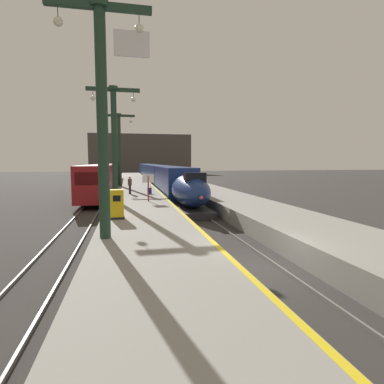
% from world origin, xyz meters
% --- Properties ---
extents(ground_plane, '(260.00, 260.00, 0.00)m').
position_xyz_m(ground_plane, '(0.00, 0.00, 0.00)').
color(ground_plane, '#33302D').
extents(platform_left, '(4.80, 110.00, 1.05)m').
position_xyz_m(platform_left, '(-4.05, 24.75, 0.53)').
color(platform_left, gray).
rests_on(platform_left, ground).
extents(platform_right, '(4.80, 110.00, 1.05)m').
position_xyz_m(platform_right, '(4.05, 24.75, 0.53)').
color(platform_right, gray).
rests_on(platform_right, ground).
extents(platform_left_safety_stripe, '(0.20, 107.80, 0.01)m').
position_xyz_m(platform_left_safety_stripe, '(-1.77, 24.75, 1.05)').
color(platform_left_safety_stripe, yellow).
rests_on(platform_left_safety_stripe, platform_left).
extents(rail_main_left, '(0.08, 110.00, 0.12)m').
position_xyz_m(rail_main_left, '(-0.75, 27.50, 0.06)').
color(rail_main_left, slate).
rests_on(rail_main_left, ground).
extents(rail_main_right, '(0.08, 110.00, 0.12)m').
position_xyz_m(rail_main_right, '(0.75, 27.50, 0.06)').
color(rail_main_right, slate).
rests_on(rail_main_right, ground).
extents(rail_secondary_left, '(0.08, 110.00, 0.12)m').
position_xyz_m(rail_secondary_left, '(-8.85, 27.50, 0.06)').
color(rail_secondary_left, slate).
rests_on(rail_secondary_left, ground).
extents(rail_secondary_right, '(0.08, 110.00, 0.12)m').
position_xyz_m(rail_secondary_right, '(-7.35, 27.50, 0.06)').
color(rail_secondary_right, slate).
rests_on(rail_secondary_right, ground).
extents(highspeed_train_main, '(2.92, 76.35, 3.60)m').
position_xyz_m(highspeed_train_main, '(0.00, 47.03, 1.97)').
color(highspeed_train_main, navy).
rests_on(highspeed_train_main, ground).
extents(regional_train_adjacent, '(2.85, 36.60, 3.80)m').
position_xyz_m(regional_train_adjacent, '(-8.10, 34.12, 2.13)').
color(regional_train_adjacent, maroon).
rests_on(regional_train_adjacent, ground).
extents(station_column_near, '(4.00, 0.68, 9.28)m').
position_xyz_m(station_column_near, '(-5.84, 1.93, 6.72)').
color(station_column_near, '#1E3828').
rests_on(station_column_near, platform_left).
extents(station_column_mid, '(4.00, 0.68, 8.81)m').
position_xyz_m(station_column_mid, '(-5.90, 13.92, 6.38)').
color(station_column_mid, '#1E3828').
rests_on(station_column_mid, platform_left).
extents(station_column_far, '(4.00, 0.68, 9.12)m').
position_xyz_m(station_column_far, '(-5.90, 29.72, 6.54)').
color(station_column_far, '#1E3828').
rests_on(station_column_far, platform_left).
extents(passenger_near_edge, '(0.39, 0.50, 1.69)m').
position_xyz_m(passenger_near_edge, '(-4.75, 19.56, 2.04)').
color(passenger_near_edge, '#23232D').
rests_on(passenger_near_edge, platform_left).
extents(rolling_suitcase, '(0.40, 0.22, 0.98)m').
position_xyz_m(rolling_suitcase, '(-2.89, 19.31, 1.35)').
color(rolling_suitcase, navy).
rests_on(rolling_suitcase, platform_left).
extents(ticket_machine_yellow, '(0.76, 0.62, 1.60)m').
position_xyz_m(ticket_machine_yellow, '(-5.55, 6.24, 1.79)').
color(ticket_machine_yellow, yellow).
rests_on(ticket_machine_yellow, platform_left).
extents(departure_info_board, '(0.90, 0.10, 2.12)m').
position_xyz_m(departure_info_board, '(-3.38, 13.51, 2.56)').
color(departure_info_board, maroon).
rests_on(departure_info_board, platform_left).
extents(terminus_back_wall, '(36.00, 2.00, 14.00)m').
position_xyz_m(terminus_back_wall, '(0.00, 102.00, 7.00)').
color(terminus_back_wall, '#4C4742').
rests_on(terminus_back_wall, ground).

